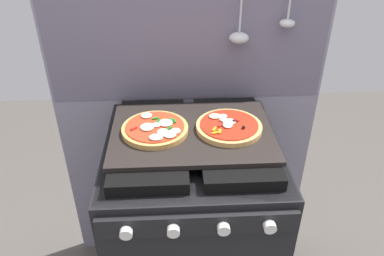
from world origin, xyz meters
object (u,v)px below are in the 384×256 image
object	(u,v)px
pizza_right	(229,126)
stove	(192,229)
baking_tray	(192,133)
pizza_left	(156,129)

from	to	relation	value
pizza_right	stove	bearing A→B (deg)	-176.83
stove	baking_tray	size ratio (longest dim) A/B	1.67
baking_tray	pizza_right	distance (m)	0.12
baking_tray	pizza_left	distance (m)	0.12
baking_tray	pizza_left	world-z (taller)	pizza_left
pizza_right	pizza_left	bearing A→B (deg)	-177.91
stove	baking_tray	world-z (taller)	baking_tray
stove	pizza_right	size ratio (longest dim) A/B	4.08
stove	baking_tray	bearing A→B (deg)	90.00
baking_tray	stove	bearing A→B (deg)	-90.00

